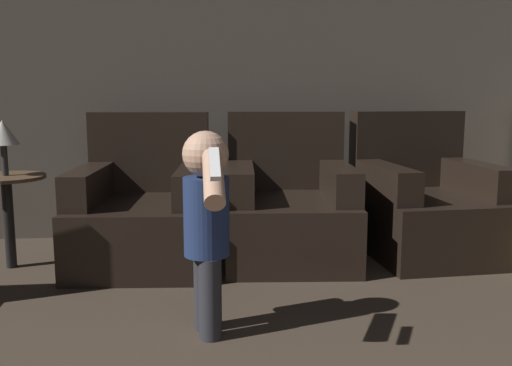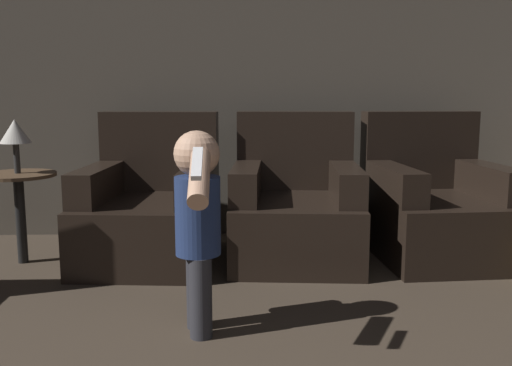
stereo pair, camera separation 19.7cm
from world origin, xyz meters
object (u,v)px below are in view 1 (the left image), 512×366
object	(u,v)px
armchair_left	(144,212)
armchair_right	(424,206)
lamp	(3,134)
armchair_middle	(289,209)
person_toddler	(207,217)

from	to	relation	value
armchair_left	armchair_right	world-z (taller)	same
armchair_left	lamp	distance (m)	0.92
armchair_middle	person_toddler	distance (m)	1.28
lamp	armchair_right	bearing A→B (deg)	1.40
armchair_left	armchair_right	size ratio (longest dim) A/B	1.01
armchair_left	armchair_middle	xyz separation A→B (m)	(0.90, -0.00, 0.00)
armchair_right	lamp	xyz separation A→B (m)	(-2.56, -0.06, 0.49)
armchair_right	armchair_left	bearing A→B (deg)	176.55
armchair_middle	person_toddler	bearing A→B (deg)	-110.39
armchair_left	armchair_middle	size ratio (longest dim) A/B	1.00
armchair_left	person_toddler	xyz separation A→B (m)	(0.36, -1.15, 0.21)
armchair_left	armchair_middle	bearing A→B (deg)	4.61
armchair_left	armchair_right	distance (m)	1.79
person_toddler	armchair_left	bearing A→B (deg)	6.29
armchair_left	armchair_middle	distance (m)	0.90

